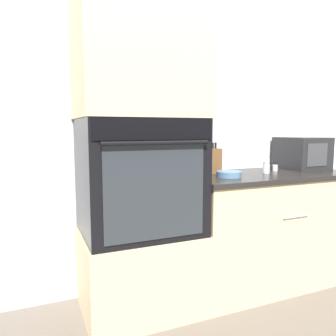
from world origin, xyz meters
TOP-DOWN VIEW (x-y plane):
  - ground_plane at (0.00, 0.00)m, footprint 12.00×12.00m
  - wall_back at (0.00, 0.63)m, footprint 8.00×0.05m
  - oven_cabinet_base at (-0.38, 0.30)m, footprint 0.76×0.60m
  - wall_oven at (-0.38, 0.30)m, footprint 0.74×0.64m
  - oven_cabinet_upper at (-0.38, 0.30)m, footprint 0.76×0.60m
  - counter_unit at (0.66, 0.30)m, footprint 1.34×0.63m
  - microwave at (1.09, 0.39)m, footprint 0.33×0.36m
  - knife_block at (0.27, 0.47)m, footprint 0.10×0.12m
  - bowl at (0.26, 0.23)m, footprint 0.18×0.18m
  - condiment_jar_near at (0.80, 0.38)m, footprint 0.04×0.04m
  - condiment_jar_mid at (0.64, 0.29)m, footprint 0.05×0.05m
  - condiment_jar_far at (0.08, 0.30)m, footprint 0.05×0.05m

SIDE VIEW (x-z plane):
  - ground_plane at x=0.00m, z-range 0.00..0.00m
  - oven_cabinet_base at x=-0.38m, z-range 0.00..0.54m
  - counter_unit at x=0.66m, z-range 0.00..0.87m
  - bowl at x=0.26m, z-range 0.87..0.91m
  - condiment_jar_near at x=0.80m, z-range 0.87..0.94m
  - wall_oven at x=-0.38m, z-range 0.54..1.27m
  - condiment_jar_far at x=0.08m, z-range 0.87..0.96m
  - condiment_jar_mid at x=0.64m, z-range 0.87..0.96m
  - knife_block at x=0.27m, z-range 0.85..1.09m
  - microwave at x=1.09m, z-range 0.87..1.14m
  - wall_back at x=0.00m, z-range 0.00..2.50m
  - oven_cabinet_upper at x=-0.38m, z-range 1.27..2.05m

